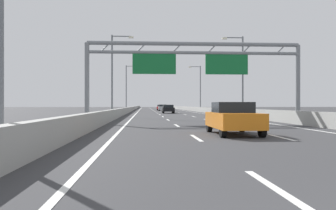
% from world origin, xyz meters
% --- Properties ---
extents(ground_plane, '(260.00, 260.00, 0.00)m').
position_xyz_m(ground_plane, '(0.00, 100.00, 0.00)').
color(ground_plane, '#38383A').
extents(lane_dash_left_0, '(0.16, 3.00, 0.01)m').
position_xyz_m(lane_dash_left_0, '(-1.80, 3.50, 0.01)').
color(lane_dash_left_0, white).
rests_on(lane_dash_left_0, ground_plane).
extents(lane_dash_left_1, '(0.16, 3.00, 0.01)m').
position_xyz_m(lane_dash_left_1, '(-1.80, 12.50, 0.01)').
color(lane_dash_left_1, white).
rests_on(lane_dash_left_1, ground_plane).
extents(lane_dash_left_2, '(0.16, 3.00, 0.01)m').
position_xyz_m(lane_dash_left_2, '(-1.80, 21.50, 0.01)').
color(lane_dash_left_2, white).
rests_on(lane_dash_left_2, ground_plane).
extents(lane_dash_left_3, '(0.16, 3.00, 0.01)m').
position_xyz_m(lane_dash_left_3, '(-1.80, 30.50, 0.01)').
color(lane_dash_left_3, white).
rests_on(lane_dash_left_3, ground_plane).
extents(lane_dash_left_4, '(0.16, 3.00, 0.01)m').
position_xyz_m(lane_dash_left_4, '(-1.80, 39.50, 0.01)').
color(lane_dash_left_4, white).
rests_on(lane_dash_left_4, ground_plane).
extents(lane_dash_left_5, '(0.16, 3.00, 0.01)m').
position_xyz_m(lane_dash_left_5, '(-1.80, 48.50, 0.01)').
color(lane_dash_left_5, white).
rests_on(lane_dash_left_5, ground_plane).
extents(lane_dash_left_6, '(0.16, 3.00, 0.01)m').
position_xyz_m(lane_dash_left_6, '(-1.80, 57.50, 0.01)').
color(lane_dash_left_6, white).
rests_on(lane_dash_left_6, ground_plane).
extents(lane_dash_left_7, '(0.16, 3.00, 0.01)m').
position_xyz_m(lane_dash_left_7, '(-1.80, 66.50, 0.01)').
color(lane_dash_left_7, white).
rests_on(lane_dash_left_7, ground_plane).
extents(lane_dash_left_8, '(0.16, 3.00, 0.01)m').
position_xyz_m(lane_dash_left_8, '(-1.80, 75.50, 0.01)').
color(lane_dash_left_8, white).
rests_on(lane_dash_left_8, ground_plane).
extents(lane_dash_left_9, '(0.16, 3.00, 0.01)m').
position_xyz_m(lane_dash_left_9, '(-1.80, 84.50, 0.01)').
color(lane_dash_left_9, white).
rests_on(lane_dash_left_9, ground_plane).
extents(lane_dash_left_10, '(0.16, 3.00, 0.01)m').
position_xyz_m(lane_dash_left_10, '(-1.80, 93.50, 0.01)').
color(lane_dash_left_10, white).
rests_on(lane_dash_left_10, ground_plane).
extents(lane_dash_left_11, '(0.16, 3.00, 0.01)m').
position_xyz_m(lane_dash_left_11, '(-1.80, 102.50, 0.01)').
color(lane_dash_left_11, white).
rests_on(lane_dash_left_11, ground_plane).
extents(lane_dash_left_12, '(0.16, 3.00, 0.01)m').
position_xyz_m(lane_dash_left_12, '(-1.80, 111.50, 0.01)').
color(lane_dash_left_12, white).
rests_on(lane_dash_left_12, ground_plane).
extents(lane_dash_left_13, '(0.16, 3.00, 0.01)m').
position_xyz_m(lane_dash_left_13, '(-1.80, 120.50, 0.01)').
color(lane_dash_left_13, white).
rests_on(lane_dash_left_13, ground_plane).
extents(lane_dash_left_14, '(0.16, 3.00, 0.01)m').
position_xyz_m(lane_dash_left_14, '(-1.80, 129.50, 0.01)').
color(lane_dash_left_14, white).
rests_on(lane_dash_left_14, ground_plane).
extents(lane_dash_left_15, '(0.16, 3.00, 0.01)m').
position_xyz_m(lane_dash_left_15, '(-1.80, 138.50, 0.01)').
color(lane_dash_left_15, white).
rests_on(lane_dash_left_15, ground_plane).
extents(lane_dash_left_16, '(0.16, 3.00, 0.01)m').
position_xyz_m(lane_dash_left_16, '(-1.80, 147.50, 0.01)').
color(lane_dash_left_16, white).
rests_on(lane_dash_left_16, ground_plane).
extents(lane_dash_left_17, '(0.16, 3.00, 0.01)m').
position_xyz_m(lane_dash_left_17, '(-1.80, 156.50, 0.01)').
color(lane_dash_left_17, white).
rests_on(lane_dash_left_17, ground_plane).
extents(lane_dash_right_1, '(0.16, 3.00, 0.01)m').
position_xyz_m(lane_dash_right_1, '(1.80, 12.50, 0.01)').
color(lane_dash_right_1, white).
rests_on(lane_dash_right_1, ground_plane).
extents(lane_dash_right_2, '(0.16, 3.00, 0.01)m').
position_xyz_m(lane_dash_right_2, '(1.80, 21.50, 0.01)').
color(lane_dash_right_2, white).
rests_on(lane_dash_right_2, ground_plane).
extents(lane_dash_right_3, '(0.16, 3.00, 0.01)m').
position_xyz_m(lane_dash_right_3, '(1.80, 30.50, 0.01)').
color(lane_dash_right_3, white).
rests_on(lane_dash_right_3, ground_plane).
extents(lane_dash_right_4, '(0.16, 3.00, 0.01)m').
position_xyz_m(lane_dash_right_4, '(1.80, 39.50, 0.01)').
color(lane_dash_right_4, white).
rests_on(lane_dash_right_4, ground_plane).
extents(lane_dash_right_5, '(0.16, 3.00, 0.01)m').
position_xyz_m(lane_dash_right_5, '(1.80, 48.50, 0.01)').
color(lane_dash_right_5, white).
rests_on(lane_dash_right_5, ground_plane).
extents(lane_dash_right_6, '(0.16, 3.00, 0.01)m').
position_xyz_m(lane_dash_right_6, '(1.80, 57.50, 0.01)').
color(lane_dash_right_6, white).
rests_on(lane_dash_right_6, ground_plane).
extents(lane_dash_right_7, '(0.16, 3.00, 0.01)m').
position_xyz_m(lane_dash_right_7, '(1.80, 66.50, 0.01)').
color(lane_dash_right_7, white).
rests_on(lane_dash_right_7, ground_plane).
extents(lane_dash_right_8, '(0.16, 3.00, 0.01)m').
position_xyz_m(lane_dash_right_8, '(1.80, 75.50, 0.01)').
color(lane_dash_right_8, white).
rests_on(lane_dash_right_8, ground_plane).
extents(lane_dash_right_9, '(0.16, 3.00, 0.01)m').
position_xyz_m(lane_dash_right_9, '(1.80, 84.50, 0.01)').
color(lane_dash_right_9, white).
rests_on(lane_dash_right_9, ground_plane).
extents(lane_dash_right_10, '(0.16, 3.00, 0.01)m').
position_xyz_m(lane_dash_right_10, '(1.80, 93.50, 0.01)').
color(lane_dash_right_10, white).
rests_on(lane_dash_right_10, ground_plane).
extents(lane_dash_right_11, '(0.16, 3.00, 0.01)m').
position_xyz_m(lane_dash_right_11, '(1.80, 102.50, 0.01)').
color(lane_dash_right_11, white).
rests_on(lane_dash_right_11, ground_plane).
extents(lane_dash_right_12, '(0.16, 3.00, 0.01)m').
position_xyz_m(lane_dash_right_12, '(1.80, 111.50, 0.01)').
color(lane_dash_right_12, white).
rests_on(lane_dash_right_12, ground_plane).
extents(lane_dash_right_13, '(0.16, 3.00, 0.01)m').
position_xyz_m(lane_dash_right_13, '(1.80, 120.50, 0.01)').
color(lane_dash_right_13, white).
rests_on(lane_dash_right_13, ground_plane).
extents(lane_dash_right_14, '(0.16, 3.00, 0.01)m').
position_xyz_m(lane_dash_right_14, '(1.80, 129.50, 0.01)').
color(lane_dash_right_14, white).
rests_on(lane_dash_right_14, ground_plane).
extents(lane_dash_right_15, '(0.16, 3.00, 0.01)m').
position_xyz_m(lane_dash_right_15, '(1.80, 138.50, 0.01)').
color(lane_dash_right_15, white).
rests_on(lane_dash_right_15, ground_plane).
extents(lane_dash_right_16, '(0.16, 3.00, 0.01)m').
position_xyz_m(lane_dash_right_16, '(1.80, 147.50, 0.01)').
color(lane_dash_right_16, white).
rests_on(lane_dash_right_16, ground_plane).
extents(lane_dash_right_17, '(0.16, 3.00, 0.01)m').
position_xyz_m(lane_dash_right_17, '(1.80, 156.50, 0.01)').
color(lane_dash_right_17, white).
rests_on(lane_dash_right_17, ground_plane).
extents(edge_line_left, '(0.16, 176.00, 0.01)m').
position_xyz_m(edge_line_left, '(-5.25, 88.00, 0.01)').
color(edge_line_left, white).
rests_on(edge_line_left, ground_plane).
extents(edge_line_right, '(0.16, 176.00, 0.01)m').
position_xyz_m(edge_line_right, '(5.25, 88.00, 0.01)').
color(edge_line_right, white).
rests_on(edge_line_right, ground_plane).
extents(barrier_left, '(0.45, 220.00, 0.95)m').
position_xyz_m(barrier_left, '(-6.90, 110.00, 0.47)').
color(barrier_left, '#9E9E99').
rests_on(barrier_left, ground_plane).
extents(barrier_right, '(0.45, 220.00, 0.95)m').
position_xyz_m(barrier_right, '(6.90, 110.00, 0.47)').
color(barrier_right, '#9E9E99').
rests_on(barrier_right, ground_plane).
extents(sign_gantry, '(17.15, 0.36, 6.36)m').
position_xyz_m(sign_gantry, '(-0.07, 25.88, 4.84)').
color(sign_gantry, gray).
rests_on(sign_gantry, ground_plane).
extents(streetlamp_left_mid, '(2.58, 0.28, 9.50)m').
position_xyz_m(streetlamp_left_mid, '(-7.47, 39.66, 5.40)').
color(streetlamp_left_mid, slate).
rests_on(streetlamp_left_mid, ground_plane).
extents(streetlamp_right_mid, '(2.58, 0.28, 9.50)m').
position_xyz_m(streetlamp_right_mid, '(7.47, 39.66, 5.40)').
color(streetlamp_right_mid, slate).
rests_on(streetlamp_right_mid, ground_plane).
extents(streetlamp_left_far, '(2.58, 0.28, 9.50)m').
position_xyz_m(streetlamp_left_far, '(-7.47, 72.01, 5.40)').
color(streetlamp_left_far, slate).
rests_on(streetlamp_left_far, ground_plane).
extents(streetlamp_right_far, '(2.58, 0.28, 9.50)m').
position_xyz_m(streetlamp_right_far, '(7.47, 72.01, 5.40)').
color(streetlamp_right_far, slate).
rests_on(streetlamp_right_far, ground_plane).
extents(red_car, '(1.84, 4.32, 1.40)m').
position_xyz_m(red_car, '(0.12, 88.26, 0.73)').
color(red_car, red).
rests_on(red_car, ground_plane).
extents(blue_car, '(1.75, 4.26, 1.39)m').
position_xyz_m(blue_car, '(3.38, 104.73, 0.72)').
color(blue_car, '#2347AD').
rests_on(blue_car, ground_plane).
extents(black_car, '(1.86, 4.11, 1.40)m').
position_xyz_m(black_car, '(-0.08, 56.28, 0.72)').
color(black_car, black).
rests_on(black_car, ground_plane).
extents(silver_car, '(1.81, 4.12, 1.46)m').
position_xyz_m(silver_car, '(0.19, 79.90, 0.75)').
color(silver_car, '#A8ADB2').
rests_on(silver_car, ground_plane).
extents(orange_car, '(1.90, 4.28, 1.51)m').
position_xyz_m(orange_car, '(0.18, 14.21, 0.77)').
color(orange_car, orange).
rests_on(orange_car, ground_plane).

